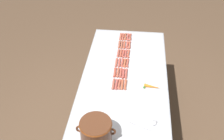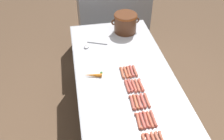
{
  "view_description": "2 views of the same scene",
  "coord_description": "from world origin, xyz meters",
  "px_view_note": "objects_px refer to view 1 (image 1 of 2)",
  "views": [
    {
      "loc": [
        -0.11,
        2.22,
        2.66
      ],
      "look_at": [
        0.13,
        -0.01,
        0.96
      ],
      "focal_mm": 44.44,
      "sensor_mm": 36.0,
      "label": 1
    },
    {
      "loc": [
        -0.42,
        -1.57,
        2.34
      ],
      "look_at": [
        -0.11,
        0.13,
        0.86
      ],
      "focal_mm": 39.61,
      "sensor_mm": 36.0,
      "label": 2
    }
  ],
  "objects_px": {
    "hot_dog_7": "(127,45)",
    "hot_dog_17": "(119,84)",
    "hot_dog_21": "(119,63)",
    "hot_dog_25": "(119,44)",
    "hot_dog_1": "(130,45)",
    "hot_dog_18": "(123,37)",
    "hot_dog_22": "(118,72)",
    "hot_dog_5": "(125,84)",
    "hot_dog_16": "(121,73)",
    "hot_dog_27": "(116,62)",
    "hot_dog_15": "(122,63)",
    "serving_spoon": "(149,124)",
    "hot_dog_20": "(121,53)",
    "hot_dog_10": "(123,73)",
    "hot_dog_4": "(126,73)",
    "hot_dog_13": "(124,45)",
    "hot_dog_0": "(130,37)",
    "hot_dog_26": "(118,53)",
    "hot_dog_6": "(128,37)",
    "hot_dog_9": "(125,63)",
    "bean_pot": "(96,131)",
    "hot_dog_14": "(123,53)",
    "carrot": "(152,87)",
    "hot_dog_12": "(125,37)",
    "hot_dog_19": "(122,45)",
    "hot_dog_24": "(121,37)",
    "hot_dog_8": "(126,53)",
    "hot_dog_23": "(116,84)",
    "hot_dog_11": "(122,84)",
    "hot_dog_2": "(128,54)",
    "hot_dog_29": "(113,84)",
    "hot_dog_28": "(115,72)"
  },
  "relations": [
    {
      "from": "hot_dog_7",
      "to": "hot_dog_17",
      "type": "xyz_separation_m",
      "value": [
        0.03,
        0.75,
        0.0
      ]
    },
    {
      "from": "hot_dog_21",
      "to": "hot_dog_25",
      "type": "distance_m",
      "value": 0.38
    },
    {
      "from": "hot_dog_1",
      "to": "hot_dog_18",
      "type": "bearing_deg",
      "value": -63.44
    },
    {
      "from": "hot_dog_22",
      "to": "hot_dog_5",
      "type": "bearing_deg",
      "value": 116.35
    },
    {
      "from": "hot_dog_16",
      "to": "hot_dog_27",
      "type": "bearing_deg",
      "value": -70.75
    },
    {
      "from": "hot_dog_16",
      "to": "hot_dog_17",
      "type": "height_order",
      "value": "same"
    },
    {
      "from": "hot_dog_15",
      "to": "serving_spoon",
      "type": "height_order",
      "value": "hot_dog_15"
    },
    {
      "from": "hot_dog_20",
      "to": "hot_dog_27",
      "type": "relative_size",
      "value": 1.0
    },
    {
      "from": "hot_dog_10",
      "to": "hot_dog_17",
      "type": "xyz_separation_m",
      "value": [
        0.03,
        0.18,
        0.0
      ]
    },
    {
      "from": "hot_dog_4",
      "to": "hot_dog_13",
      "type": "xyz_separation_m",
      "value": [
        0.06,
        -0.57,
        0.0
      ]
    },
    {
      "from": "hot_dog_0",
      "to": "hot_dog_26",
      "type": "xyz_separation_m",
      "value": [
        0.12,
        0.38,
        0.0
      ]
    },
    {
      "from": "hot_dog_18",
      "to": "hot_dog_0",
      "type": "bearing_deg",
      "value": -179.6
    },
    {
      "from": "hot_dog_21",
      "to": "hot_dog_16",
      "type": "bearing_deg",
      "value": 99.55
    },
    {
      "from": "hot_dog_6",
      "to": "hot_dog_25",
      "type": "height_order",
      "value": "same"
    },
    {
      "from": "hot_dog_10",
      "to": "hot_dog_13",
      "type": "bearing_deg",
      "value": -86.9
    },
    {
      "from": "hot_dog_7",
      "to": "hot_dog_17",
      "type": "height_order",
      "value": "same"
    },
    {
      "from": "hot_dog_9",
      "to": "hot_dog_20",
      "type": "xyz_separation_m",
      "value": [
        0.06,
        -0.19,
        0.0
      ]
    },
    {
      "from": "hot_dog_20",
      "to": "bean_pot",
      "type": "height_order",
      "value": "bean_pot"
    },
    {
      "from": "hot_dog_14",
      "to": "hot_dog_22",
      "type": "distance_m",
      "value": 0.37
    },
    {
      "from": "hot_dog_20",
      "to": "carrot",
      "type": "bearing_deg",
      "value": 122.09
    },
    {
      "from": "hot_dog_12",
      "to": "hot_dog_6",
      "type": "bearing_deg",
      "value": -179.35
    },
    {
      "from": "hot_dog_19",
      "to": "hot_dog_24",
      "type": "bearing_deg",
      "value": -81.35
    },
    {
      "from": "hot_dog_8",
      "to": "hot_dog_12",
      "type": "xyz_separation_m",
      "value": [
        0.03,
        -0.38,
        0.0
      ]
    },
    {
      "from": "hot_dog_7",
      "to": "hot_dog_5",
      "type": "bearing_deg",
      "value": 92.23
    },
    {
      "from": "hot_dog_25",
      "to": "hot_dog_0",
      "type": "bearing_deg",
      "value": -122.78
    },
    {
      "from": "hot_dog_16",
      "to": "hot_dog_23",
      "type": "relative_size",
      "value": 1.0
    },
    {
      "from": "hot_dog_20",
      "to": "hot_dog_11",
      "type": "bearing_deg",
      "value": 96.05
    },
    {
      "from": "hot_dog_13",
      "to": "hot_dog_17",
      "type": "xyz_separation_m",
      "value": [
        -0.0,
        0.75,
        0.0
      ]
    },
    {
      "from": "hot_dog_17",
      "to": "hot_dog_21",
      "type": "distance_m",
      "value": 0.37
    },
    {
      "from": "hot_dog_14",
      "to": "serving_spoon",
      "type": "bearing_deg",
      "value": 106.11
    },
    {
      "from": "hot_dog_22",
      "to": "hot_dog_9",
      "type": "bearing_deg",
      "value": -108.74
    },
    {
      "from": "hot_dog_4",
      "to": "hot_dog_18",
      "type": "distance_m",
      "value": 0.76
    },
    {
      "from": "hot_dog_12",
      "to": "hot_dog_19",
      "type": "height_order",
      "value": "same"
    },
    {
      "from": "hot_dog_2",
      "to": "hot_dog_9",
      "type": "distance_m",
      "value": 0.19
    },
    {
      "from": "hot_dog_18",
      "to": "hot_dog_20",
      "type": "distance_m",
      "value": 0.38
    },
    {
      "from": "hot_dog_16",
      "to": "carrot",
      "type": "xyz_separation_m",
      "value": [
        -0.33,
        0.2,
        0.0
      ]
    },
    {
      "from": "hot_dog_4",
      "to": "hot_dog_25",
      "type": "height_order",
      "value": "same"
    },
    {
      "from": "hot_dog_2",
      "to": "hot_dog_9",
      "type": "xyz_separation_m",
      "value": [
        0.03,
        0.19,
        0.0
      ]
    },
    {
      "from": "hot_dog_1",
      "to": "hot_dog_29",
      "type": "bearing_deg",
      "value": 80.91
    },
    {
      "from": "hot_dog_17",
      "to": "hot_dog_15",
      "type": "bearing_deg",
      "value": -90.29
    },
    {
      "from": "hot_dog_7",
      "to": "hot_dog_20",
      "type": "height_order",
      "value": "same"
    },
    {
      "from": "bean_pot",
      "to": "hot_dog_23",
      "type": "bearing_deg",
      "value": -97.74
    },
    {
      "from": "hot_dog_9",
      "to": "hot_dog_10",
      "type": "height_order",
      "value": "same"
    },
    {
      "from": "hot_dog_13",
      "to": "hot_dog_28",
      "type": "relative_size",
      "value": 1.0
    },
    {
      "from": "hot_dog_17",
      "to": "hot_dog_23",
      "type": "xyz_separation_m",
      "value": [
        0.03,
        0.01,
        0.0
      ]
    },
    {
      "from": "hot_dog_13",
      "to": "hot_dog_18",
      "type": "relative_size",
      "value": 1.0
    },
    {
      "from": "hot_dog_23",
      "to": "hot_dog_28",
      "type": "relative_size",
      "value": 1.0
    },
    {
      "from": "hot_dog_25",
      "to": "hot_dog_27",
      "type": "xyz_separation_m",
      "value": [
        0.0,
        0.38,
        0.0
      ]
    },
    {
      "from": "hot_dog_29",
      "to": "serving_spoon",
      "type": "height_order",
      "value": "hot_dog_29"
    },
    {
      "from": "hot_dog_27",
      "to": "hot_dog_25",
      "type": "bearing_deg",
      "value": -90.22
    }
  ]
}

